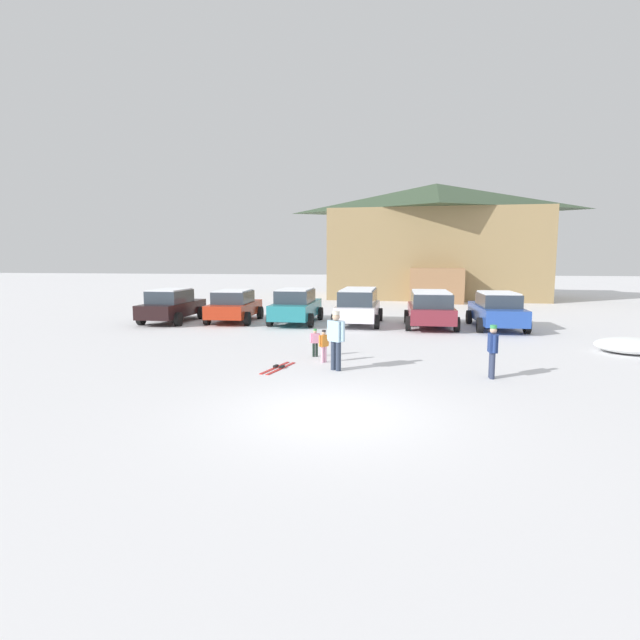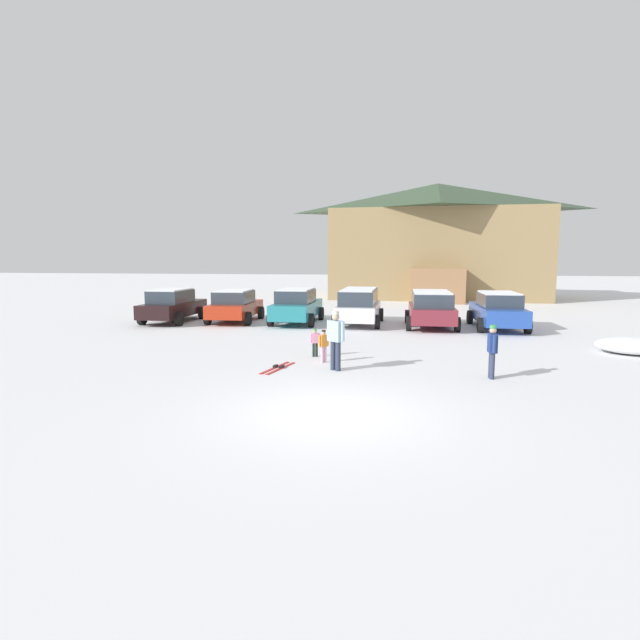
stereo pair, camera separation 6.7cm
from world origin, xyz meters
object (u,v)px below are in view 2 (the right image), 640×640
Objects in this scene: parked_maroon_van at (431,308)px; skier_adult_in_blue_parka at (336,337)px; parked_red_sedan at (235,306)px; skier_teen_in_navy_coat at (492,348)px; skier_child_in_orange_jacket at (324,344)px; plowed_snow_pile at (634,346)px; parked_white_suv at (359,305)px; pair_of_skis at (278,368)px; parked_blue_hatchback at (498,310)px; parked_black_sedan at (173,305)px; ski_lodge at (436,240)px; skier_child_in_pink_snowsuit at (315,341)px; parked_teal_hatchback at (297,306)px.

skier_adult_in_blue_parka reaches higher than parked_maroon_van.
skier_teen_in_navy_coat is at bearing -44.28° from parked_red_sedan.
skier_child_in_orange_jacket is 0.41× the size of plowed_snow_pile.
parked_white_suv is 9.87m from pair_of_skis.
parked_blue_hatchback is at bearing 78.59° from skier_teen_in_navy_coat.
parked_black_sedan reaches higher than parked_red_sedan.
parked_blue_hatchback reaches higher than skier_teen_in_navy_coat.
pair_of_skis is at bearing -160.20° from plowed_snow_pile.
parked_blue_hatchback is 4.75× the size of skier_child_in_orange_jacket.
ski_lodge reaches higher than parked_maroon_van.
parked_white_suv is at bearing -105.46° from ski_lodge.
parked_black_sedan is 4.37× the size of skier_child_in_orange_jacket.
skier_child_in_pink_snowsuit is 0.92m from skier_child_in_orange_jacket.
skier_child_in_orange_jacket is at bearing -73.39° from parked_teal_hatchback.
pair_of_skis is at bearing -103.18° from ski_lodge.
skier_adult_in_blue_parka reaches higher than parked_blue_hatchback.
ski_lodge is 27.19m from skier_teen_in_navy_coat.
parked_white_suv is 1.11× the size of parked_maroon_van.
parked_white_suv is 0.98× the size of parked_blue_hatchback.
plowed_snow_pile is (5.28, 4.29, -0.54)m from skier_teen_in_navy_coat.
skier_adult_in_blue_parka is (9.13, -9.16, 0.12)m from parked_black_sedan.
skier_child_in_pink_snowsuit reaches higher than plowed_snow_pile.
parked_white_suv is (9.03, 0.54, 0.09)m from parked_black_sedan.
skier_child_in_orange_jacket is (-5.07, -25.63, -3.87)m from ski_lodge.
parked_blue_hatchback is (9.14, -0.45, -0.01)m from parked_teal_hatchback.
parked_teal_hatchback is at bearing 125.76° from skier_teen_in_navy_coat.
skier_teen_in_navy_coat is 5.84m from pair_of_skis.
skier_child_in_orange_jacket is at bearing -56.97° from parked_red_sedan.
parked_black_sedan is at bearing -176.59° from parked_white_suv.
pair_of_skis is (-5.78, 0.31, -0.77)m from skier_teen_in_navy_coat.
parked_white_suv is 9.70m from skier_adult_in_blue_parka.
parked_teal_hatchback reaches higher than skier_child_in_orange_jacket.
parked_red_sedan is at bearing 177.80° from parked_blue_hatchback.
parked_blue_hatchback is at bearing 56.75° from skier_adult_in_blue_parka.
ski_lodge is 3.66× the size of parked_teal_hatchback.
skier_child_in_pink_snowsuit is (5.27, -7.89, -0.30)m from parked_red_sedan.
parked_black_sedan reaches higher than skier_child_in_orange_jacket.
parked_red_sedan is at bearing 179.86° from parked_white_suv.
parked_teal_hatchback reaches higher than plowed_snow_pile.
skier_child_in_pink_snowsuit is at bearing 67.13° from pair_of_skis.
pair_of_skis is 11.76m from plowed_snow_pile.
skier_child_in_orange_jacket reaches higher than pair_of_skis.
pair_of_skis is at bearing -65.14° from parked_red_sedan.
skier_child_in_orange_jacket is (2.59, -8.70, -0.28)m from parked_teal_hatchback.
parked_white_suv is 3.32m from parked_maroon_van.
parked_red_sedan is 4.18× the size of skier_child_in_orange_jacket.
parked_maroon_van is at bearing -179.15° from parked_blue_hatchback.
parked_maroon_van is at bearing -8.62° from parked_white_suv.
parked_black_sedan is at bearing 144.44° from skier_teen_in_navy_coat.
skier_adult_in_blue_parka is (0.88, -1.82, 0.44)m from skier_child_in_pink_snowsuit.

